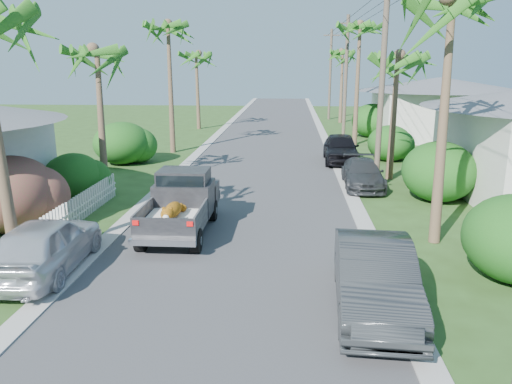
# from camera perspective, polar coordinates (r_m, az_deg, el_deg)

# --- Properties ---
(ground) EXTENTS (120.00, 120.00, 0.00)m
(ground) POSITION_cam_1_polar(r_m,az_deg,el_deg) (11.32, -4.89, -15.10)
(ground) COLOR #2D481B
(ground) RESTS_ON ground
(road) EXTENTS (8.00, 100.00, 0.02)m
(road) POSITION_cam_1_polar(r_m,az_deg,el_deg) (35.21, 1.27, 5.30)
(road) COLOR #38383A
(road) RESTS_ON ground
(curb_left) EXTENTS (0.60, 100.00, 0.06)m
(curb_left) POSITION_cam_1_polar(r_m,az_deg,el_deg) (35.66, -5.68, 5.39)
(curb_left) COLOR #A5A39E
(curb_left) RESTS_ON ground
(curb_right) EXTENTS (0.60, 100.00, 0.06)m
(curb_right) POSITION_cam_1_polar(r_m,az_deg,el_deg) (35.27, 8.29, 5.21)
(curb_right) COLOR #A5A39E
(curb_right) RESTS_ON ground
(pickup_truck) EXTENTS (1.98, 5.12, 2.06)m
(pickup_truck) POSITION_cam_1_polar(r_m,az_deg,el_deg) (17.32, -8.36, -1.01)
(pickup_truck) COLOR black
(pickup_truck) RESTS_ON ground
(parked_car_rn) EXTENTS (1.97, 4.98, 1.61)m
(parked_car_rn) POSITION_cam_1_polar(r_m,az_deg,el_deg) (11.94, 13.40, -9.51)
(parked_car_rn) COLOR #2B2E30
(parked_car_rn) RESTS_ON ground
(parked_car_rm) EXTENTS (1.86, 4.38, 1.26)m
(parked_car_rm) POSITION_cam_1_polar(r_m,az_deg,el_deg) (23.67, 12.09, 2.03)
(parked_car_rm) COLOR #2F3134
(parked_car_rm) RESTS_ON ground
(parked_car_rf) EXTENTS (2.06, 4.86, 1.64)m
(parked_car_rf) POSITION_cam_1_polar(r_m,az_deg,el_deg) (29.54, 9.68, 4.94)
(parked_car_rf) COLOR black
(parked_car_rf) RESTS_ON ground
(parked_car_ln) EXTENTS (2.04, 4.68, 1.57)m
(parked_car_ln) POSITION_cam_1_polar(r_m,az_deg,el_deg) (14.81, -22.92, -5.62)
(parked_car_ln) COLOR silver
(parked_car_ln) RESTS_ON ground
(palm_l_b) EXTENTS (4.40, 4.40, 7.40)m
(palm_l_b) POSITION_cam_1_polar(r_m,az_deg,el_deg) (23.31, -17.85, 15.16)
(palm_l_b) COLOR brown
(palm_l_b) RESTS_ON ground
(palm_l_c) EXTENTS (4.40, 4.40, 9.20)m
(palm_l_c) POSITION_cam_1_polar(r_m,az_deg,el_deg) (32.71, -10.04, 18.29)
(palm_l_c) COLOR brown
(palm_l_c) RESTS_ON ground
(palm_l_d) EXTENTS (4.40, 4.40, 7.70)m
(palm_l_d) POSITION_cam_1_polar(r_m,az_deg,el_deg) (44.49, -6.82, 15.42)
(palm_l_d) COLOR brown
(palm_l_d) RESTS_ON ground
(palm_r_b) EXTENTS (4.40, 4.40, 7.20)m
(palm_r_b) POSITION_cam_1_polar(r_m,az_deg,el_deg) (25.24, 15.88, 14.74)
(palm_r_b) COLOR brown
(palm_r_b) RESTS_ON ground
(palm_r_c) EXTENTS (4.40, 4.40, 9.40)m
(palm_r_c) POSITION_cam_1_polar(r_m,az_deg,el_deg) (36.12, 11.82, 18.13)
(palm_r_c) COLOR brown
(palm_r_c) RESTS_ON ground
(palm_r_d) EXTENTS (4.40, 4.40, 8.00)m
(palm_r_d) POSITION_cam_1_polar(r_m,az_deg,el_deg) (49.99, 9.91, 15.52)
(palm_r_d) COLOR brown
(palm_r_d) RESTS_ON ground
(shrub_l_b) EXTENTS (3.00, 3.30, 2.60)m
(shrub_l_b) POSITION_cam_1_polar(r_m,az_deg,el_deg) (18.82, -26.19, -0.22)
(shrub_l_b) COLOR #AE1841
(shrub_l_b) RESTS_ON ground
(shrub_l_c) EXTENTS (2.40, 2.64, 2.00)m
(shrub_l_c) POSITION_cam_1_polar(r_m,az_deg,el_deg) (22.16, -20.15, 1.61)
(shrub_l_c) COLOR #184814
(shrub_l_c) RESTS_ON ground
(shrub_l_d) EXTENTS (3.20, 3.52, 2.40)m
(shrub_l_d) POSITION_cam_1_polar(r_m,az_deg,el_deg) (29.67, -15.08, 5.43)
(shrub_l_d) COLOR #184814
(shrub_l_d) RESTS_ON ground
(shrub_r_b) EXTENTS (3.00, 3.30, 2.50)m
(shrub_r_b) POSITION_cam_1_polar(r_m,az_deg,el_deg) (22.06, 20.17, 2.22)
(shrub_r_b) COLOR #184814
(shrub_r_b) RESTS_ON ground
(shrub_r_c) EXTENTS (2.60, 2.86, 2.10)m
(shrub_r_c) POSITION_cam_1_polar(r_m,az_deg,el_deg) (30.65, 15.04, 5.42)
(shrub_r_c) COLOR #184814
(shrub_r_c) RESTS_ON ground
(shrub_r_d) EXTENTS (3.20, 3.52, 2.60)m
(shrub_r_d) POSITION_cam_1_polar(r_m,az_deg,el_deg) (40.47, 13.12, 7.96)
(shrub_r_d) COLOR #184814
(shrub_r_d) RESTS_ON ground
(picket_fence) EXTENTS (0.10, 11.00, 1.00)m
(picket_fence) POSITION_cam_1_polar(r_m,az_deg,el_deg) (17.76, -21.65, -3.23)
(picket_fence) COLOR white
(picket_fence) RESTS_ON ground
(house_right_far) EXTENTS (9.00, 8.00, 4.60)m
(house_right_far) POSITION_cam_1_polar(r_m,az_deg,el_deg) (41.48, 20.10, 8.76)
(house_right_far) COLOR silver
(house_right_far) RESTS_ON ground
(utility_pole_b) EXTENTS (1.60, 0.26, 9.00)m
(utility_pole_b) POSITION_cam_1_polar(r_m,az_deg,el_deg) (23.10, 14.18, 11.57)
(utility_pole_b) COLOR brown
(utility_pole_b) RESTS_ON ground
(utility_pole_c) EXTENTS (1.60, 0.26, 9.00)m
(utility_pole_c) POSITION_cam_1_polar(r_m,az_deg,el_deg) (37.96, 10.22, 12.71)
(utility_pole_c) COLOR brown
(utility_pole_c) RESTS_ON ground
(utility_pole_d) EXTENTS (1.60, 0.26, 9.00)m
(utility_pole_d) POSITION_cam_1_polar(r_m,az_deg,el_deg) (52.89, 8.48, 13.19)
(utility_pole_d) COLOR brown
(utility_pole_d) RESTS_ON ground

